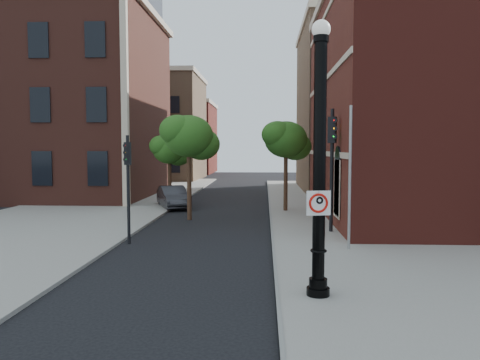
# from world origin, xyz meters

# --- Properties ---
(ground) EXTENTS (120.00, 120.00, 0.00)m
(ground) POSITION_xyz_m (0.00, 0.00, 0.00)
(ground) COLOR black
(ground) RESTS_ON ground
(sidewalk_right) EXTENTS (8.00, 60.00, 0.12)m
(sidewalk_right) POSITION_xyz_m (6.00, 10.00, 0.06)
(sidewalk_right) COLOR gray
(sidewalk_right) RESTS_ON ground
(sidewalk_left) EXTENTS (10.00, 50.00, 0.12)m
(sidewalk_left) POSITION_xyz_m (-9.00, 18.00, 0.06)
(sidewalk_left) COLOR gray
(sidewalk_left) RESTS_ON ground
(curb_edge) EXTENTS (0.10, 60.00, 0.14)m
(curb_edge) POSITION_xyz_m (2.05, 10.00, 0.07)
(curb_edge) COLOR gray
(curb_edge) RESTS_ON ground
(victorian_building) EXTENTS (18.60, 14.60, 17.95)m
(victorian_building) POSITION_xyz_m (-16.00, 23.97, 8.74)
(victorian_building) COLOR brown
(victorian_building) RESTS_ON ground
(bg_building_tan_a) EXTENTS (12.00, 12.00, 12.00)m
(bg_building_tan_a) POSITION_xyz_m (-12.00, 44.00, 6.00)
(bg_building_tan_a) COLOR #8C694C
(bg_building_tan_a) RESTS_ON ground
(bg_building_red) EXTENTS (12.00, 12.00, 10.00)m
(bg_building_red) POSITION_xyz_m (-12.00, 58.00, 5.00)
(bg_building_red) COLOR maroon
(bg_building_red) RESTS_ON ground
(bg_building_tan_b) EXTENTS (22.00, 14.00, 14.00)m
(bg_building_tan_b) POSITION_xyz_m (16.00, 30.00, 7.00)
(bg_building_tan_b) COLOR #8C694C
(bg_building_tan_b) RESTS_ON ground
(lamppost) EXTENTS (0.59, 0.59, 6.92)m
(lamppost) POSITION_xyz_m (3.07, -0.35, 3.19)
(lamppost) COLOR black
(lamppost) RESTS_ON ground
(no_parking_sign) EXTENTS (0.60, 0.15, 0.61)m
(no_parking_sign) POSITION_xyz_m (3.03, -0.52, 2.48)
(no_parking_sign) COLOR white
(no_parking_sign) RESTS_ON ground
(parked_car) EXTENTS (2.94, 4.47, 1.39)m
(parked_car) POSITION_xyz_m (-4.07, 17.19, 0.70)
(parked_car) COLOR #2E2D32
(parked_car) RESTS_ON ground
(traffic_signal_left) EXTENTS (0.31, 0.37, 4.31)m
(traffic_signal_left) POSITION_xyz_m (-3.67, 6.15, 2.90)
(traffic_signal_left) COLOR black
(traffic_signal_left) RESTS_ON ground
(traffic_signal_right) EXTENTS (0.43, 0.49, 5.51)m
(traffic_signal_right) POSITION_xyz_m (4.66, 8.69, 3.71)
(traffic_signal_right) COLOR black
(traffic_signal_right) RESTS_ON ground
(utility_pole) EXTENTS (0.11, 0.11, 5.34)m
(utility_pole) POSITION_xyz_m (4.80, 5.12, 2.67)
(utility_pole) COLOR #999999
(utility_pole) RESTS_ON ground
(street_tree_a) EXTENTS (3.06, 2.77, 5.52)m
(street_tree_a) POSITION_xyz_m (-2.22, 12.48, 4.36)
(street_tree_a) COLOR #361F15
(street_tree_a) RESTS_ON ground
(street_tree_b) EXTENTS (2.56, 2.31, 4.61)m
(street_tree_b) POSITION_xyz_m (-4.41, 18.00, 3.63)
(street_tree_b) COLOR #361F15
(street_tree_b) RESTS_ON ground
(street_tree_c) EXTENTS (2.98, 2.69, 5.36)m
(street_tree_c) POSITION_xyz_m (2.99, 15.61, 4.23)
(street_tree_c) COLOR #361F15
(street_tree_c) RESTS_ON ground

